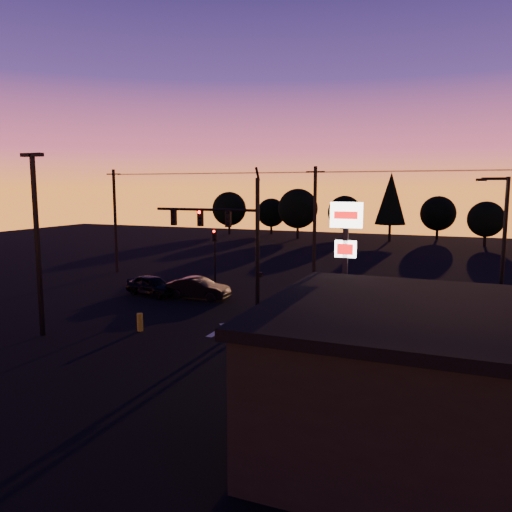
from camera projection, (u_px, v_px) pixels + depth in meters
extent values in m
plane|color=black|center=(201.00, 335.00, 25.39)|extent=(120.00, 120.00, 0.00)
cube|color=beige|center=(218.00, 331.00, 26.12)|extent=(0.35, 2.20, 0.01)
cube|color=beige|center=(230.00, 324.00, 27.40)|extent=(1.20, 1.20, 0.01)
cylinder|color=black|center=(257.00, 250.00, 27.94)|extent=(0.24, 0.24, 8.00)
cylinder|color=black|center=(258.00, 174.00, 27.37)|extent=(0.14, 0.52, 0.76)
cylinder|color=black|center=(206.00, 210.00, 28.86)|extent=(6.50, 0.16, 0.16)
cube|color=black|center=(228.00, 219.00, 28.38)|extent=(0.32, 0.22, 0.95)
sphere|color=black|center=(227.00, 213.00, 28.22)|extent=(0.18, 0.18, 0.18)
sphere|color=black|center=(227.00, 218.00, 28.26)|extent=(0.18, 0.18, 0.18)
sphere|color=black|center=(227.00, 223.00, 28.30)|extent=(0.18, 0.18, 0.18)
cube|color=black|center=(200.00, 218.00, 29.06)|extent=(0.32, 0.22, 0.95)
sphere|color=#FF0705|center=(199.00, 212.00, 28.89)|extent=(0.18, 0.18, 0.18)
sphere|color=black|center=(199.00, 217.00, 28.93)|extent=(0.18, 0.18, 0.18)
sphere|color=black|center=(199.00, 223.00, 28.97)|extent=(0.18, 0.18, 0.18)
cube|color=black|center=(174.00, 217.00, 29.73)|extent=(0.32, 0.22, 0.95)
sphere|color=black|center=(172.00, 212.00, 29.57)|extent=(0.18, 0.18, 0.18)
sphere|color=black|center=(173.00, 217.00, 29.61)|extent=(0.18, 0.18, 0.18)
sphere|color=black|center=(173.00, 222.00, 29.65)|extent=(0.18, 0.18, 0.18)
cube|color=black|center=(260.00, 275.00, 28.07)|extent=(0.22, 0.18, 0.28)
cylinder|color=black|center=(215.00, 263.00, 37.56)|extent=(0.14, 0.14, 3.60)
cube|color=black|center=(215.00, 235.00, 37.27)|extent=(0.30, 0.20, 0.90)
sphere|color=#FF0705|center=(214.00, 231.00, 37.12)|extent=(0.18, 0.18, 0.18)
sphere|color=black|center=(214.00, 235.00, 37.15)|extent=(0.18, 0.18, 0.18)
sphere|color=black|center=(214.00, 239.00, 37.19)|extent=(0.18, 0.18, 0.18)
cube|color=black|center=(38.00, 248.00, 24.83)|extent=(0.18, 0.18, 9.00)
cube|color=black|center=(27.00, 155.00, 24.34)|extent=(0.55, 0.30, 0.18)
cube|color=black|center=(37.00, 155.00, 24.08)|extent=(0.55, 0.30, 0.18)
cube|color=black|center=(345.00, 278.00, 23.70)|extent=(0.22, 0.22, 6.40)
cube|color=white|center=(346.00, 215.00, 23.29)|extent=(1.50, 0.25, 1.20)
cube|color=red|center=(346.00, 215.00, 23.16)|extent=(1.10, 0.02, 0.35)
cube|color=white|center=(346.00, 249.00, 23.51)|extent=(1.00, 0.22, 0.80)
cube|color=red|center=(345.00, 249.00, 23.39)|extent=(0.75, 0.02, 0.50)
cylinder|color=black|center=(503.00, 258.00, 24.63)|extent=(0.20, 0.20, 8.00)
cylinder|color=black|center=(495.00, 179.00, 24.32)|extent=(1.20, 0.14, 0.14)
cube|color=black|center=(481.00, 180.00, 24.55)|extent=(0.50, 0.22, 0.14)
plane|color=#FFB759|center=(481.00, 181.00, 24.56)|extent=(0.35, 0.35, 0.00)
cylinder|color=black|center=(115.00, 222.00, 43.61)|extent=(0.26, 0.26, 9.00)
cube|color=black|center=(113.00, 174.00, 43.04)|extent=(1.40, 0.10, 0.10)
cylinder|color=black|center=(315.00, 228.00, 36.85)|extent=(0.26, 0.26, 9.00)
cube|color=black|center=(315.00, 172.00, 36.29)|extent=(1.40, 0.10, 0.10)
cylinder|color=black|center=(202.00, 173.00, 39.12)|extent=(18.00, 0.02, 0.02)
cylinder|color=black|center=(206.00, 173.00, 39.67)|extent=(18.00, 0.02, 0.02)
cylinder|color=black|center=(209.00, 174.00, 40.22)|extent=(18.00, 0.02, 0.02)
cylinder|color=black|center=(447.00, 171.00, 32.37)|extent=(18.00, 0.02, 0.02)
cylinder|color=black|center=(448.00, 170.00, 32.91)|extent=(18.00, 0.02, 0.02)
cylinder|color=black|center=(448.00, 171.00, 33.47)|extent=(18.00, 0.02, 0.02)
cube|color=black|center=(493.00, 394.00, 13.36)|extent=(12.00, 8.00, 4.00)
cube|color=black|center=(499.00, 318.00, 13.07)|extent=(12.40, 8.40, 0.30)
cube|color=black|center=(368.00, 352.00, 18.63)|extent=(2.20, 0.05, 1.60)
cube|color=black|center=(454.00, 362.00, 17.50)|extent=(2.20, 0.05, 1.60)
cylinder|color=#A6A01B|center=(140.00, 322.00, 26.14)|extent=(0.31, 0.31, 0.94)
cylinder|color=black|center=(229.00, 229.00, 79.37)|extent=(0.36, 0.36, 1.62)
sphere|color=black|center=(229.00, 209.00, 78.92)|extent=(5.36, 5.36, 5.36)
cylinder|color=black|center=(271.00, 230.00, 79.88)|extent=(0.36, 0.36, 1.38)
sphere|color=black|center=(271.00, 213.00, 79.50)|extent=(4.54, 4.54, 4.54)
cylinder|color=black|center=(298.00, 233.00, 73.02)|extent=(0.36, 0.36, 1.75)
sphere|color=black|center=(298.00, 209.00, 72.54)|extent=(5.77, 5.78, 5.78)
cylinder|color=black|center=(344.00, 232.00, 74.46)|extent=(0.36, 0.36, 1.50)
sphere|color=black|center=(345.00, 212.00, 74.04)|extent=(4.95, 4.95, 4.95)
cylinder|color=black|center=(390.00, 233.00, 69.02)|extent=(0.36, 0.36, 2.38)
cone|color=black|center=(391.00, 198.00, 68.37)|extent=(4.18, 4.18, 7.12)
cylinder|color=black|center=(437.00, 234.00, 71.41)|extent=(0.36, 0.36, 1.50)
sphere|color=black|center=(438.00, 213.00, 71.00)|extent=(4.95, 4.95, 4.95)
cylinder|color=black|center=(485.00, 241.00, 63.67)|extent=(0.36, 0.36, 1.38)
sphere|color=black|center=(486.00, 219.00, 63.29)|extent=(4.54, 4.54, 4.54)
imported|color=black|center=(152.00, 285.00, 34.68)|extent=(4.40, 2.56, 1.41)
imported|color=black|center=(198.00, 288.00, 33.70)|extent=(4.39, 1.66, 1.43)
imported|color=black|center=(349.00, 294.00, 32.37)|extent=(4.38, 2.05, 1.24)
imported|color=black|center=(367.00, 355.00, 20.17)|extent=(4.96, 6.04, 1.53)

